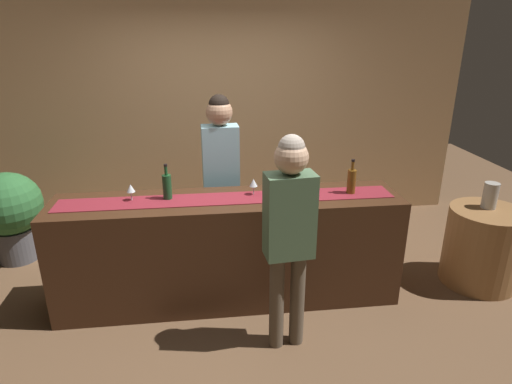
{
  "coord_description": "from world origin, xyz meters",
  "views": [
    {
      "loc": [
        -0.17,
        -3.33,
        2.28
      ],
      "look_at": [
        0.23,
        0.0,
        1.01
      ],
      "focal_mm": 30.26,
      "sensor_mm": 36.0,
      "label": 1
    }
  ],
  "objects_px": {
    "wine_bottle_clear": "(295,182)",
    "wine_bottle_green": "(167,186)",
    "wine_glass_mid_counter": "(253,183)",
    "round_side_table": "(482,247)",
    "customer_sipping": "(289,224)",
    "bartender": "(221,165)",
    "wine_glass_near_customer": "(131,189)",
    "potted_plant_tall": "(10,211)",
    "wine_bottle_amber": "(351,181)",
    "vase_on_side_table": "(490,195)"
  },
  "relations": [
    {
      "from": "wine_bottle_clear",
      "to": "wine_bottle_green",
      "type": "distance_m",
      "value": 1.06
    },
    {
      "from": "wine_bottle_clear",
      "to": "wine_glass_mid_counter",
      "type": "xyz_separation_m",
      "value": [
        -0.35,
        0.02,
        -0.01
      ]
    },
    {
      "from": "round_side_table",
      "to": "customer_sipping",
      "type": "bearing_deg",
      "value": -162.17
    },
    {
      "from": "wine_bottle_clear",
      "to": "wine_glass_mid_counter",
      "type": "bearing_deg",
      "value": 176.35
    },
    {
      "from": "bartender",
      "to": "round_side_table",
      "type": "relative_size",
      "value": 2.34
    },
    {
      "from": "wine_glass_near_customer",
      "to": "bartender",
      "type": "relative_size",
      "value": 0.08
    },
    {
      "from": "wine_bottle_clear",
      "to": "potted_plant_tall",
      "type": "bearing_deg",
      "value": 161.28
    },
    {
      "from": "bartender",
      "to": "potted_plant_tall",
      "type": "xyz_separation_m",
      "value": [
        -2.14,
        0.39,
        -0.53
      ]
    },
    {
      "from": "wine_bottle_amber",
      "to": "potted_plant_tall",
      "type": "distance_m",
      "value": 3.4
    },
    {
      "from": "customer_sipping",
      "to": "wine_bottle_amber",
      "type": "bearing_deg",
      "value": 39.22
    },
    {
      "from": "customer_sipping",
      "to": "vase_on_side_table",
      "type": "height_order",
      "value": "customer_sipping"
    },
    {
      "from": "wine_bottle_amber",
      "to": "potted_plant_tall",
      "type": "relative_size",
      "value": 0.32
    },
    {
      "from": "wine_bottle_amber",
      "to": "bartender",
      "type": "bearing_deg",
      "value": 151.86
    },
    {
      "from": "customer_sipping",
      "to": "bartender",
      "type": "bearing_deg",
      "value": 102.96
    },
    {
      "from": "wine_bottle_green",
      "to": "vase_on_side_table",
      "type": "xyz_separation_m",
      "value": [
        2.88,
        -0.01,
        -0.21
      ]
    },
    {
      "from": "wine_bottle_clear",
      "to": "vase_on_side_table",
      "type": "bearing_deg",
      "value": -0.04
    },
    {
      "from": "bartender",
      "to": "wine_bottle_green",
      "type": "bearing_deg",
      "value": 46.14
    },
    {
      "from": "bartender",
      "to": "wine_glass_near_customer",
      "type": "bearing_deg",
      "value": 32.52
    },
    {
      "from": "wine_bottle_clear",
      "to": "customer_sipping",
      "type": "relative_size",
      "value": 0.18
    },
    {
      "from": "bartender",
      "to": "round_side_table",
      "type": "height_order",
      "value": "bartender"
    },
    {
      "from": "vase_on_side_table",
      "to": "wine_glass_mid_counter",
      "type": "bearing_deg",
      "value": 179.38
    },
    {
      "from": "round_side_table",
      "to": "wine_bottle_amber",
      "type": "bearing_deg",
      "value": 178.97
    },
    {
      "from": "wine_bottle_clear",
      "to": "wine_bottle_green",
      "type": "xyz_separation_m",
      "value": [
        -1.06,
        0.01,
        0.0
      ]
    },
    {
      "from": "wine_bottle_clear",
      "to": "round_side_table",
      "type": "relative_size",
      "value": 0.41
    },
    {
      "from": "wine_glass_mid_counter",
      "to": "customer_sipping",
      "type": "height_order",
      "value": "customer_sipping"
    },
    {
      "from": "wine_glass_mid_counter",
      "to": "bartender",
      "type": "bearing_deg",
      "value": 115.94
    },
    {
      "from": "wine_bottle_green",
      "to": "customer_sipping",
      "type": "xyz_separation_m",
      "value": [
        0.88,
        -0.71,
        -0.06
      ]
    },
    {
      "from": "wine_bottle_green",
      "to": "bartender",
      "type": "distance_m",
      "value": 0.7
    },
    {
      "from": "wine_bottle_green",
      "to": "round_side_table",
      "type": "relative_size",
      "value": 0.41
    },
    {
      "from": "bartender",
      "to": "vase_on_side_table",
      "type": "xyz_separation_m",
      "value": [
        2.42,
        -0.54,
        -0.22
      ]
    },
    {
      "from": "wine_bottle_green",
      "to": "wine_glass_mid_counter",
      "type": "bearing_deg",
      "value": 0.79
    },
    {
      "from": "wine_bottle_green",
      "to": "potted_plant_tall",
      "type": "bearing_deg",
      "value": 151.33
    },
    {
      "from": "wine_glass_near_customer",
      "to": "wine_glass_mid_counter",
      "type": "relative_size",
      "value": 1.0
    },
    {
      "from": "wine_glass_mid_counter",
      "to": "vase_on_side_table",
      "type": "relative_size",
      "value": 0.6
    },
    {
      "from": "wine_bottle_amber",
      "to": "wine_glass_near_customer",
      "type": "height_order",
      "value": "wine_bottle_amber"
    },
    {
      "from": "bartender",
      "to": "vase_on_side_table",
      "type": "distance_m",
      "value": 2.49
    },
    {
      "from": "wine_bottle_clear",
      "to": "bartender",
      "type": "bearing_deg",
      "value": 138.13
    },
    {
      "from": "wine_glass_mid_counter",
      "to": "round_side_table",
      "type": "distance_m",
      "value": 2.26
    },
    {
      "from": "potted_plant_tall",
      "to": "wine_glass_near_customer",
      "type": "bearing_deg",
      "value": -33.59
    },
    {
      "from": "wine_bottle_clear",
      "to": "customer_sipping",
      "type": "distance_m",
      "value": 0.73
    },
    {
      "from": "vase_on_side_table",
      "to": "potted_plant_tall",
      "type": "bearing_deg",
      "value": 168.47
    },
    {
      "from": "wine_bottle_green",
      "to": "vase_on_side_table",
      "type": "bearing_deg",
      "value": -0.27
    },
    {
      "from": "wine_glass_mid_counter",
      "to": "vase_on_side_table",
      "type": "xyz_separation_m",
      "value": [
        2.17,
        -0.02,
        -0.2
      ]
    },
    {
      "from": "wine_bottle_amber",
      "to": "wine_glass_mid_counter",
      "type": "height_order",
      "value": "wine_bottle_amber"
    },
    {
      "from": "wine_glass_near_customer",
      "to": "bartender",
      "type": "distance_m",
      "value": 0.92
    },
    {
      "from": "wine_bottle_amber",
      "to": "potted_plant_tall",
      "type": "bearing_deg",
      "value": 163.26
    },
    {
      "from": "wine_glass_mid_counter",
      "to": "round_side_table",
      "type": "xyz_separation_m",
      "value": [
        2.15,
        -0.09,
        -0.69
      ]
    },
    {
      "from": "wine_bottle_green",
      "to": "wine_glass_near_customer",
      "type": "bearing_deg",
      "value": -179.51
    },
    {
      "from": "wine_bottle_clear",
      "to": "potted_plant_tall",
      "type": "relative_size",
      "value": 0.32
    },
    {
      "from": "bartender",
      "to": "round_side_table",
      "type": "distance_m",
      "value": 2.57
    }
  ]
}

